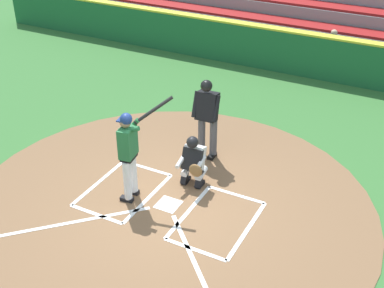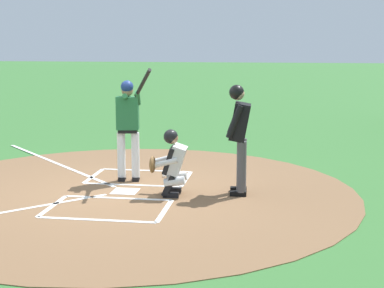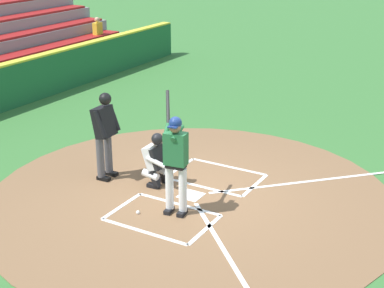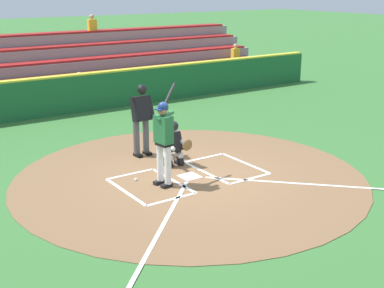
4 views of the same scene
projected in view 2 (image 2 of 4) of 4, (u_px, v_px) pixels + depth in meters
name	position (u px, v px, depth m)	size (l,w,h in m)	color
ground_plane	(125.00, 192.00, 10.07)	(120.00, 120.00, 0.00)	#387033
dirt_circle	(125.00, 192.00, 10.07)	(8.00, 8.00, 0.01)	brown
home_plate_and_chalk	(76.00, 189.00, 10.19)	(7.93, 4.91, 0.01)	white
batter	(128.00, 123.00, 10.62)	(0.88, 0.82, 2.13)	white
catcher	(172.00, 161.00, 9.74)	(0.60, 0.60, 1.13)	black
plate_umpire	(239.00, 132.00, 9.73)	(0.59, 0.43, 1.86)	#4C4C51
baseball	(164.00, 176.00, 11.11)	(0.07, 0.07, 0.07)	white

